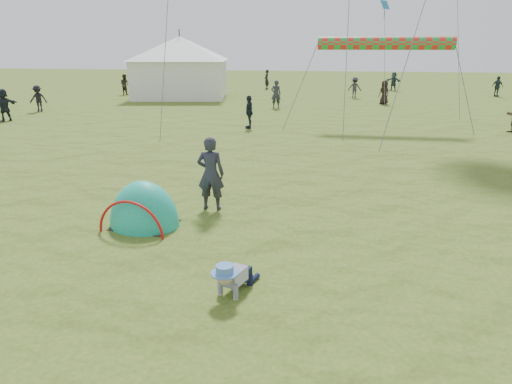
# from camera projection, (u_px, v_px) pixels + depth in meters

# --- Properties ---
(ground) EXTENTS (140.00, 140.00, 0.00)m
(ground) POSITION_uv_depth(u_px,v_px,m) (226.00, 286.00, 7.93)
(ground) COLOR #315616
(crawling_toddler) EXTENTS (0.83, 0.98, 0.63)m
(crawling_toddler) POSITION_uv_depth(u_px,v_px,m) (233.00, 276.00, 7.62)
(crawling_toddler) COLOR black
(crawling_toddler) RESTS_ON ground
(popup_tent) EXTENTS (1.81, 1.56, 2.13)m
(popup_tent) POSITION_uv_depth(u_px,v_px,m) (145.00, 225.00, 10.61)
(popup_tent) COLOR #0A8F76
(popup_tent) RESTS_ON ground
(standing_adult) EXTENTS (0.69, 0.47, 1.87)m
(standing_adult) POSITION_uv_depth(u_px,v_px,m) (211.00, 174.00, 11.39)
(standing_adult) COLOR #272733
(standing_adult) RESTS_ON ground
(event_marquee) EXTENTS (8.38, 8.38, 5.01)m
(event_marquee) POSITION_uv_depth(u_px,v_px,m) (181.00, 65.00, 36.25)
(event_marquee) COLOR white
(event_marquee) RESTS_ON ground
(crowd_person_0) EXTENTS (0.50, 0.69, 1.78)m
(crowd_person_0) POSITION_uv_depth(u_px,v_px,m) (267.00, 79.00, 43.27)
(crowd_person_0) COLOR black
(crowd_person_0) RESTS_ON ground
(crowd_person_2) EXTENTS (0.55, 1.01, 1.63)m
(crowd_person_2) POSITION_uv_depth(u_px,v_px,m) (249.00, 112.00, 22.76)
(crowd_person_2) COLOR black
(crowd_person_2) RESTS_ON ground
(crowd_person_3) EXTENTS (1.16, 0.83, 1.62)m
(crowd_person_3) POSITION_uv_depth(u_px,v_px,m) (38.00, 99.00, 28.52)
(crowd_person_3) COLOR black
(crowd_person_3) RESTS_ON ground
(crowd_person_4) EXTENTS (0.96, 0.87, 1.65)m
(crowd_person_4) POSITION_uv_depth(u_px,v_px,m) (384.00, 92.00, 32.10)
(crowd_person_4) COLOR black
(crowd_person_4) RESTS_ON ground
(crowd_person_5) EXTENTS (1.18, 1.69, 1.76)m
(crowd_person_5) POSITION_uv_depth(u_px,v_px,m) (4.00, 105.00, 24.92)
(crowd_person_5) COLOR #1F2530
(crowd_person_5) RESTS_ON ground
(crowd_person_6) EXTENTS (0.73, 0.55, 1.80)m
(crowd_person_6) POSITION_uv_depth(u_px,v_px,m) (276.00, 94.00, 30.22)
(crowd_person_6) COLOR #292B37
(crowd_person_6) RESTS_ON ground
(crowd_person_7) EXTENTS (0.74, 0.87, 1.60)m
(crowd_person_7) POSITION_uv_depth(u_px,v_px,m) (170.00, 81.00, 42.29)
(crowd_person_7) COLOR black
(crowd_person_7) RESTS_ON ground
(crowd_person_8) EXTENTS (0.89, 0.99, 1.62)m
(crowd_person_8) POSITION_uv_depth(u_px,v_px,m) (498.00, 86.00, 36.92)
(crowd_person_8) COLOR #233139
(crowd_person_8) RESTS_ON ground
(crowd_person_9) EXTENTS (1.08, 0.67, 1.60)m
(crowd_person_9) POSITION_uv_depth(u_px,v_px,m) (355.00, 87.00, 36.09)
(crowd_person_9) COLOR #2F3034
(crowd_person_9) RESTS_ON ground
(crowd_person_11) EXTENTS (1.57, 1.28, 1.68)m
(crowd_person_11) POSITION_uv_depth(u_px,v_px,m) (393.00, 81.00, 41.67)
(crowd_person_11) COLOR #2C3C47
(crowd_person_11) RESTS_ON ground
(crowd_person_12) EXTENTS (0.71, 0.57, 1.68)m
(crowd_person_12) POSITION_uv_depth(u_px,v_px,m) (160.00, 83.00, 40.22)
(crowd_person_12) COLOR #27262E
(crowd_person_12) RESTS_ON ground
(crowd_person_13) EXTENTS (0.99, 0.88, 1.68)m
(crowd_person_13) POSITION_uv_depth(u_px,v_px,m) (125.00, 84.00, 38.35)
(crowd_person_13) COLOR #2F271E
(crowd_person_13) RESTS_ON ground
(crowd_person_14) EXTENTS (1.08, 0.58, 1.75)m
(crowd_person_14) POSITION_uv_depth(u_px,v_px,m) (188.00, 81.00, 41.23)
(crowd_person_14) COLOR #2F3748
(crowd_person_14) RESTS_ON ground
(rainbow_tube_kite) EXTENTS (6.55, 0.64, 0.64)m
(rainbow_tube_kite) POSITION_uv_depth(u_px,v_px,m) (385.00, 43.00, 22.38)
(rainbow_tube_kite) COLOR red
(diamond_kite_10) EXTENTS (0.77, 0.77, 0.63)m
(diamond_kite_10) POSITION_uv_depth(u_px,v_px,m) (385.00, 5.00, 32.82)
(diamond_kite_10) COLOR teal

